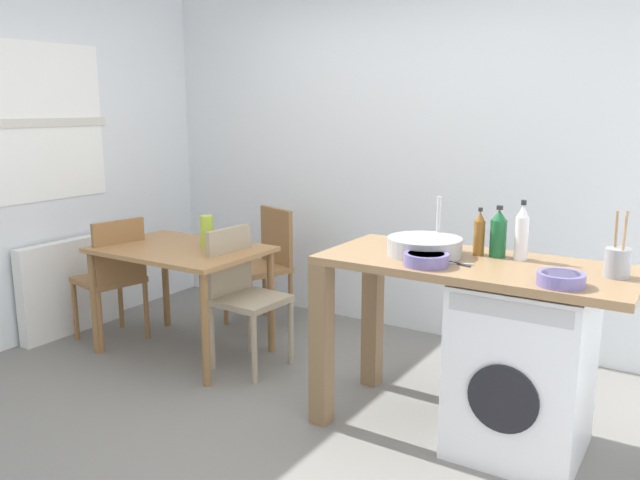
{
  "coord_description": "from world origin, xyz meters",
  "views": [
    {
      "loc": [
        1.97,
        -2.56,
        1.66
      ],
      "look_at": [
        0.08,
        0.45,
        0.91
      ],
      "focal_mm": 35.77,
      "sensor_mm": 36.0,
      "label": 1
    }
  ],
  "objects_px": {
    "bottle_tall_green": "(479,234)",
    "vase": "(207,231)",
    "utensil_crock": "(617,262)",
    "bottle_squat_brown": "(498,234)",
    "chair_opposite": "(242,289)",
    "chair_person_seat": "(113,273)",
    "colander": "(561,278)",
    "mixing_bowl": "(426,259)",
    "washing_machine": "(522,367)",
    "bottle_clear_small": "(522,233)",
    "dining_table": "(181,261)",
    "chair_spare_by_wall": "(265,260)"
  },
  "relations": [
    {
      "from": "dining_table",
      "to": "bottle_clear_small",
      "type": "bearing_deg",
      "value": 2.45
    },
    {
      "from": "mixing_bowl",
      "to": "colander",
      "type": "bearing_deg",
      "value": -1.85
    },
    {
      "from": "bottle_tall_green",
      "to": "colander",
      "type": "xyz_separation_m",
      "value": [
        0.48,
        -0.36,
        -0.08
      ]
    },
    {
      "from": "bottle_tall_green",
      "to": "bottle_clear_small",
      "type": "distance_m",
      "value": 0.21
    },
    {
      "from": "dining_table",
      "to": "bottle_clear_small",
      "type": "distance_m",
      "value": 2.25
    },
    {
      "from": "utensil_crock",
      "to": "colander",
      "type": "relative_size",
      "value": 1.5
    },
    {
      "from": "bottle_squat_brown",
      "to": "mixing_bowl",
      "type": "xyz_separation_m",
      "value": [
        -0.23,
        -0.36,
        -0.08
      ]
    },
    {
      "from": "utensil_crock",
      "to": "vase",
      "type": "height_order",
      "value": "utensil_crock"
    },
    {
      "from": "bottle_squat_brown",
      "to": "vase",
      "type": "xyz_separation_m",
      "value": [
        -1.94,
        -0.0,
        -0.19
      ]
    },
    {
      "from": "colander",
      "to": "chair_opposite",
      "type": "bearing_deg",
      "value": 170.6
    },
    {
      "from": "mixing_bowl",
      "to": "colander",
      "type": "height_order",
      "value": "mixing_bowl"
    },
    {
      "from": "chair_person_seat",
      "to": "chair_spare_by_wall",
      "type": "bearing_deg",
      "value": -26.01
    },
    {
      "from": "utensil_crock",
      "to": "chair_spare_by_wall",
      "type": "bearing_deg",
      "value": 162.95
    },
    {
      "from": "chair_spare_by_wall",
      "to": "bottle_tall_green",
      "type": "bearing_deg",
      "value": 179.6
    },
    {
      "from": "chair_person_seat",
      "to": "washing_machine",
      "type": "bearing_deg",
      "value": -77.67
    },
    {
      "from": "bottle_tall_green",
      "to": "bottle_squat_brown",
      "type": "bearing_deg",
      "value": 9.5
    },
    {
      "from": "bottle_tall_green",
      "to": "colander",
      "type": "relative_size",
      "value": 1.22
    },
    {
      "from": "dining_table",
      "to": "bottle_squat_brown",
      "type": "distance_m",
      "value": 2.13
    },
    {
      "from": "bottle_tall_green",
      "to": "bottle_clear_small",
      "type": "xyz_separation_m",
      "value": [
        0.21,
        0.01,
        0.02
      ]
    },
    {
      "from": "bottle_clear_small",
      "to": "dining_table",
      "type": "bearing_deg",
      "value": -177.55
    },
    {
      "from": "chair_opposite",
      "to": "chair_spare_by_wall",
      "type": "xyz_separation_m",
      "value": [
        -0.35,
        0.72,
        0.0
      ]
    },
    {
      "from": "chair_person_seat",
      "to": "colander",
      "type": "distance_m",
      "value": 3.06
    },
    {
      "from": "dining_table",
      "to": "chair_opposite",
      "type": "relative_size",
      "value": 1.22
    },
    {
      "from": "utensil_crock",
      "to": "bottle_squat_brown",
      "type": "bearing_deg",
      "value": 169.12
    },
    {
      "from": "dining_table",
      "to": "bottle_clear_small",
      "type": "relative_size",
      "value": 3.69
    },
    {
      "from": "chair_person_seat",
      "to": "mixing_bowl",
      "type": "height_order",
      "value": "mixing_bowl"
    },
    {
      "from": "washing_machine",
      "to": "bottle_clear_small",
      "type": "bearing_deg",
      "value": 117.86
    },
    {
      "from": "mixing_bowl",
      "to": "vase",
      "type": "distance_m",
      "value": 1.75
    },
    {
      "from": "bottle_tall_green",
      "to": "vase",
      "type": "xyz_separation_m",
      "value": [
        -1.85,
        0.01,
        -0.18
      ]
    },
    {
      "from": "bottle_squat_brown",
      "to": "washing_machine",
      "type": "bearing_deg",
      "value": -39.1
    },
    {
      "from": "bottle_tall_green",
      "to": "vase",
      "type": "distance_m",
      "value": 1.86
    },
    {
      "from": "vase",
      "to": "dining_table",
      "type": "bearing_deg",
      "value": -146.31
    },
    {
      "from": "chair_person_seat",
      "to": "chair_spare_by_wall",
      "type": "relative_size",
      "value": 1.0
    },
    {
      "from": "dining_table",
      "to": "bottle_squat_brown",
      "type": "height_order",
      "value": "bottle_squat_brown"
    },
    {
      "from": "bottle_squat_brown",
      "to": "utensil_crock",
      "type": "height_order",
      "value": "utensil_crock"
    },
    {
      "from": "washing_machine",
      "to": "bottle_clear_small",
      "type": "xyz_separation_m",
      "value": [
        -0.08,
        0.15,
        0.62
      ]
    },
    {
      "from": "chair_person_seat",
      "to": "mixing_bowl",
      "type": "relative_size",
      "value": 4.15
    },
    {
      "from": "bottle_squat_brown",
      "to": "mixing_bowl",
      "type": "distance_m",
      "value": 0.44
    },
    {
      "from": "bottle_tall_green",
      "to": "chair_opposite",
      "type": "bearing_deg",
      "value": -178.81
    },
    {
      "from": "bottle_tall_green",
      "to": "utensil_crock",
      "type": "xyz_separation_m",
      "value": [
        0.66,
        -0.09,
        -0.04
      ]
    },
    {
      "from": "utensil_crock",
      "to": "vase",
      "type": "bearing_deg",
      "value": 177.56
    },
    {
      "from": "bottle_tall_green",
      "to": "colander",
      "type": "bearing_deg",
      "value": -37.24
    },
    {
      "from": "chair_person_seat",
      "to": "utensil_crock",
      "type": "distance_m",
      "value": 3.24
    },
    {
      "from": "chair_spare_by_wall",
      "to": "bottle_clear_small",
      "type": "xyz_separation_m",
      "value": [
        2.08,
        -0.68,
        0.55
      ]
    },
    {
      "from": "bottle_clear_small",
      "to": "mixing_bowl",
      "type": "distance_m",
      "value": 0.51
    },
    {
      "from": "chair_person_seat",
      "to": "mixing_bowl",
      "type": "xyz_separation_m",
      "value": [
        2.41,
        -0.14,
        0.45
      ]
    },
    {
      "from": "vase",
      "to": "chair_person_seat",
      "type": "bearing_deg",
      "value": -162.9
    },
    {
      "from": "chair_person_seat",
      "to": "bottle_clear_small",
      "type": "relative_size",
      "value": 3.02
    },
    {
      "from": "chair_person_seat",
      "to": "mixing_bowl",
      "type": "distance_m",
      "value": 2.45
    },
    {
      "from": "washing_machine",
      "to": "bottle_tall_green",
      "type": "bearing_deg",
      "value": 153.37
    }
  ]
}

